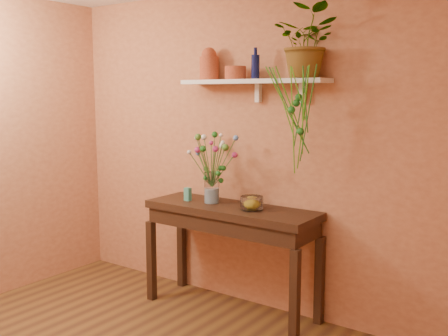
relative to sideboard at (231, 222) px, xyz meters
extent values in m
cube|color=tan|center=(0.07, 0.26, 0.58)|extent=(4.00, 0.04, 2.70)
cube|color=#331F14|center=(0.00, 0.00, 0.10)|extent=(1.49, 0.48, 0.06)
cube|color=#331F14|center=(0.00, 0.00, 0.00)|extent=(1.43, 0.44, 0.13)
cube|color=#331F14|center=(-0.71, -0.21, -0.42)|extent=(0.06, 0.06, 0.71)
cube|color=#331F14|center=(0.71, -0.21, -0.42)|extent=(0.06, 0.06, 0.71)
cube|color=#331F14|center=(-0.71, 0.21, -0.42)|extent=(0.06, 0.06, 0.71)
cube|color=#331F14|center=(0.71, 0.21, -0.42)|extent=(0.06, 0.06, 0.71)
cube|color=white|center=(0.12, 0.13, 1.15)|extent=(1.30, 0.24, 0.04)
cube|color=white|center=(0.12, 0.22, 1.05)|extent=(0.04, 0.05, 0.15)
cube|color=white|center=(0.52, 0.22, 1.05)|extent=(0.04, 0.05, 0.15)
cylinder|color=#B75131|center=(-0.33, 0.15, 1.26)|extent=(0.17, 0.17, 0.20)
sphere|color=#B75131|center=(-0.33, 0.15, 1.37)|extent=(0.13, 0.13, 0.13)
cylinder|color=#B75131|center=(-0.03, 0.11, 1.22)|extent=(0.18, 0.18, 0.11)
cylinder|color=#0C1242|center=(0.15, 0.12, 1.26)|extent=(0.09, 0.09, 0.19)
cylinder|color=#0C1242|center=(0.15, 0.12, 1.38)|extent=(0.04, 0.04, 0.06)
imported|color=#1D621D|center=(0.60, 0.13, 1.43)|extent=(0.51, 0.46, 0.53)
cylinder|color=#1D621D|center=(0.72, -0.09, 0.90)|extent=(0.25, 0.26, 0.70)
cylinder|color=#3C9518|center=(0.67, -0.01, 1.05)|extent=(0.11, 0.13, 0.40)
cylinder|color=#3C9518|center=(0.61, 0.00, 1.05)|extent=(0.11, 0.05, 0.40)
cylinder|color=#1D621D|center=(0.63, -0.01, 0.95)|extent=(0.12, 0.03, 0.58)
cylinder|color=#3C9518|center=(0.64, 0.01, 0.92)|extent=(0.06, 0.13, 0.65)
cylinder|color=#3C9518|center=(0.53, -0.04, 0.93)|extent=(0.25, 0.23, 0.63)
cylinder|color=#1D621D|center=(0.68, -0.05, 1.01)|extent=(0.02, 0.13, 0.48)
cylinder|color=#3C9518|center=(0.66, -0.04, 0.87)|extent=(0.19, 0.22, 0.76)
cylinder|color=#3C9518|center=(0.47, 0.02, 0.98)|extent=(0.18, 0.06, 0.53)
cylinder|color=#1D621D|center=(0.54, -0.02, 0.93)|extent=(0.29, 0.13, 0.64)
cylinder|color=#3C9518|center=(0.58, -0.03, 0.85)|extent=(0.04, 0.15, 0.79)
cylinder|color=#3C9518|center=(0.55, -0.05, 1.01)|extent=(0.12, 0.19, 0.48)
sphere|color=#1D621D|center=(0.63, -0.02, 0.78)|extent=(0.06, 0.06, 0.06)
sphere|color=#1D621D|center=(0.59, 0.02, 1.02)|extent=(0.06, 0.06, 0.06)
sphere|color=#1D621D|center=(0.57, -0.05, 0.93)|extent=(0.06, 0.06, 0.06)
sphere|color=#1D621D|center=(0.57, 0.02, 0.98)|extent=(0.06, 0.06, 0.06)
cylinder|color=white|center=(-0.21, 0.01, 0.26)|extent=(0.13, 0.13, 0.26)
cylinder|color=silver|center=(-0.21, 0.01, 0.19)|extent=(0.12, 0.12, 0.13)
cylinder|color=#386B28|center=(-0.20, -0.09, 0.49)|extent=(0.02, 0.21, 0.43)
sphere|color=olive|center=(-0.19, -0.19, 0.71)|extent=(0.05, 0.05, 0.05)
cylinder|color=#386B28|center=(-0.20, -0.06, 0.44)|extent=(0.03, 0.15, 0.34)
sphere|color=#1D621D|center=(-0.18, -0.13, 0.61)|extent=(0.05, 0.05, 0.05)
cylinder|color=#386B28|center=(-0.16, -0.03, 0.44)|extent=(0.11, 0.09, 0.33)
sphere|color=#B92F7A|center=(-0.11, -0.07, 0.60)|extent=(0.05, 0.05, 0.05)
cylinder|color=#386B28|center=(-0.11, -0.04, 0.47)|extent=(0.20, 0.12, 0.39)
sphere|color=silver|center=(-0.01, -0.10, 0.66)|extent=(0.04, 0.04, 0.04)
cylinder|color=#386B28|center=(-0.09, -0.04, 0.45)|extent=(0.23, 0.13, 0.36)
sphere|color=olive|center=(0.02, -0.10, 0.63)|extent=(0.06, 0.06, 0.06)
cylinder|color=#386B28|center=(-0.10, 0.04, 0.48)|extent=(0.22, 0.06, 0.42)
sphere|color=#5884CF|center=(0.01, 0.06, 0.69)|extent=(0.05, 0.05, 0.05)
cylinder|color=#386B28|center=(-0.16, 0.03, 0.45)|extent=(0.09, 0.04, 0.35)
sphere|color=silver|center=(-0.12, 0.05, 0.62)|extent=(0.05, 0.05, 0.05)
cylinder|color=#386B28|center=(-0.14, 0.08, 0.41)|extent=(0.14, 0.15, 0.27)
sphere|color=#B92F7A|center=(-0.07, 0.15, 0.54)|extent=(0.05, 0.05, 0.05)
cylinder|color=#386B28|center=(-0.18, 0.04, 0.49)|extent=(0.06, 0.07, 0.43)
sphere|color=silver|center=(-0.15, 0.07, 0.71)|extent=(0.03, 0.03, 0.03)
cylinder|color=#386B28|center=(-0.21, 0.12, 0.44)|extent=(0.01, 0.21, 0.33)
sphere|color=#B92F7A|center=(-0.21, 0.22, 0.60)|extent=(0.04, 0.04, 0.04)
cylinder|color=#386B28|center=(-0.24, 0.09, 0.43)|extent=(0.07, 0.16, 0.31)
sphere|color=olive|center=(-0.27, 0.17, 0.58)|extent=(0.04, 0.04, 0.04)
cylinder|color=#386B28|center=(-0.24, 0.08, 0.49)|extent=(0.07, 0.14, 0.43)
sphere|color=#1D621D|center=(-0.27, 0.14, 0.70)|extent=(0.05, 0.05, 0.05)
cylinder|color=#386B28|center=(-0.23, 0.04, 0.46)|extent=(0.06, 0.07, 0.36)
sphere|color=#B92F7A|center=(-0.26, 0.07, 0.63)|extent=(0.04, 0.04, 0.04)
cylinder|color=#386B28|center=(-0.27, 0.05, 0.48)|extent=(0.14, 0.08, 0.41)
sphere|color=silver|center=(-0.34, 0.08, 0.68)|extent=(0.05, 0.05, 0.05)
cylinder|color=#386B28|center=(-0.27, 0.00, 0.42)|extent=(0.14, 0.03, 0.29)
sphere|color=olive|center=(-0.34, 0.00, 0.56)|extent=(0.04, 0.04, 0.04)
cylinder|color=#386B28|center=(-0.26, -0.01, 0.41)|extent=(0.11, 0.06, 0.28)
sphere|color=#5884CF|center=(-0.31, -0.04, 0.55)|extent=(0.04, 0.04, 0.04)
cylinder|color=#386B28|center=(-0.29, -0.03, 0.42)|extent=(0.17, 0.11, 0.29)
sphere|color=silver|center=(-0.37, -0.08, 0.56)|extent=(0.04, 0.04, 0.04)
cylinder|color=#386B28|center=(-0.25, -0.02, 0.43)|extent=(0.10, 0.08, 0.31)
sphere|color=#B92F7A|center=(-0.30, -0.06, 0.58)|extent=(0.05, 0.05, 0.05)
cylinder|color=#386B28|center=(-0.22, -0.06, 0.48)|extent=(0.04, 0.16, 0.42)
sphere|color=silver|center=(-0.24, -0.14, 0.69)|extent=(0.04, 0.04, 0.04)
sphere|color=#1D621D|center=(-0.12, 0.02, 0.44)|extent=(0.04, 0.04, 0.04)
sphere|color=#1D621D|center=(-0.30, 0.05, 0.41)|extent=(0.04, 0.04, 0.04)
sphere|color=#1D621D|center=(-0.10, -0.03, 0.40)|extent=(0.04, 0.04, 0.04)
sphere|color=#1D621D|center=(-0.24, -0.02, 0.35)|extent=(0.04, 0.04, 0.04)
sphere|color=#1D621D|center=(-0.09, 0.03, 0.44)|extent=(0.04, 0.04, 0.04)
sphere|color=#1D621D|center=(-0.13, 0.03, 0.33)|extent=(0.04, 0.04, 0.04)
cylinder|color=white|center=(0.21, -0.01, 0.19)|extent=(0.18, 0.18, 0.11)
cylinder|color=white|center=(0.21, -0.01, 0.14)|extent=(0.18, 0.18, 0.01)
sphere|color=yellow|center=(0.20, 0.00, 0.18)|extent=(0.08, 0.08, 0.08)
cube|color=teal|center=(-0.43, -0.04, 0.19)|extent=(0.06, 0.05, 0.11)
camera|label=1|loc=(2.39, -3.44, 1.06)|focal=41.64mm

